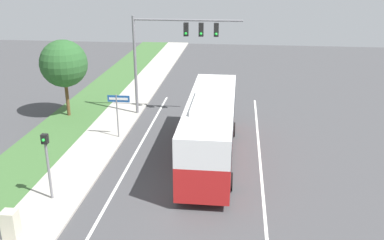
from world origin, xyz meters
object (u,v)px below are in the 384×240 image
at_px(bus, 211,125).
at_px(street_sign, 118,108).
at_px(pedestrian_signal, 47,157).
at_px(utility_cabinet, 11,224).
at_px(signal_gantry, 170,44).

height_order(bus, street_sign, bus).
distance_m(pedestrian_signal, utility_cabinet, 3.47).
relative_size(signal_gantry, utility_cabinet, 6.34).
bearing_deg(bus, signal_gantry, 115.53).
height_order(signal_gantry, street_sign, signal_gantry).
distance_m(street_sign, utility_cabinet, 10.93).
xyz_separation_m(bus, pedestrian_signal, (-7.03, -5.35, 0.22)).
bearing_deg(bus, pedestrian_signal, -142.70).
distance_m(bus, signal_gantry, 8.31).
distance_m(signal_gantry, street_sign, 6.18).
bearing_deg(signal_gantry, pedestrian_signal, -106.89).
xyz_separation_m(street_sign, utility_cabinet, (-1.45, -10.75, -1.34)).
bearing_deg(pedestrian_signal, street_sign, 81.55).
xyz_separation_m(signal_gantry, pedestrian_signal, (-3.73, -12.27, -3.00)).
distance_m(signal_gantry, utility_cabinet, 16.52).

